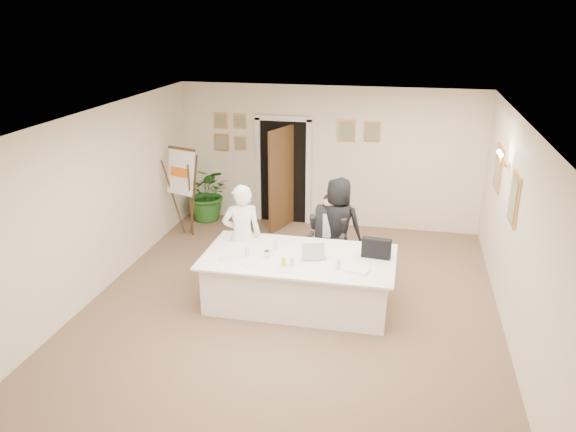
% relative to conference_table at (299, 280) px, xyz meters
% --- Properties ---
extents(floor, '(7.00, 7.00, 0.00)m').
position_rel_conference_table_xyz_m(floor, '(-0.09, -0.07, -0.39)').
color(floor, brown).
rests_on(floor, ground).
extents(ceiling, '(6.00, 7.00, 0.02)m').
position_rel_conference_table_xyz_m(ceiling, '(-0.09, -0.07, 2.41)').
color(ceiling, white).
rests_on(ceiling, wall_back).
extents(wall_back, '(6.00, 0.10, 2.80)m').
position_rel_conference_table_xyz_m(wall_back, '(-0.09, 3.43, 1.01)').
color(wall_back, white).
rests_on(wall_back, floor).
extents(wall_front, '(6.00, 0.10, 2.80)m').
position_rel_conference_table_xyz_m(wall_front, '(-0.09, -3.57, 1.01)').
color(wall_front, white).
rests_on(wall_front, floor).
extents(wall_left, '(0.10, 7.00, 2.80)m').
position_rel_conference_table_xyz_m(wall_left, '(-3.09, -0.07, 1.01)').
color(wall_left, white).
rests_on(wall_left, floor).
extents(wall_right, '(0.10, 7.00, 2.80)m').
position_rel_conference_table_xyz_m(wall_right, '(2.91, -0.07, 1.01)').
color(wall_right, white).
rests_on(wall_right, floor).
extents(doorway, '(1.14, 0.86, 2.20)m').
position_rel_conference_table_xyz_m(doorway, '(-0.97, 3.25, 0.65)').
color(doorway, black).
rests_on(doorway, floor).
extents(pictures_back_wall, '(3.40, 0.06, 0.80)m').
position_rel_conference_table_xyz_m(pictures_back_wall, '(-0.89, 3.40, 1.46)').
color(pictures_back_wall, '#CD8846').
rests_on(pictures_back_wall, wall_back).
extents(pictures_right_wall, '(0.06, 2.20, 0.80)m').
position_rel_conference_table_xyz_m(pictures_right_wall, '(2.88, 1.13, 1.36)').
color(pictures_right_wall, '#CD8846').
rests_on(pictures_right_wall, wall_right).
extents(wall_sconce, '(0.20, 0.30, 0.24)m').
position_rel_conference_table_xyz_m(wall_sconce, '(2.81, 1.13, 1.71)').
color(wall_sconce, '#D38443').
rests_on(wall_sconce, wall_right).
extents(conference_table, '(2.79, 1.48, 0.78)m').
position_rel_conference_table_xyz_m(conference_table, '(0.00, 0.00, 0.00)').
color(conference_table, white).
rests_on(conference_table, floor).
extents(seated_man, '(0.65, 0.68, 1.37)m').
position_rel_conference_table_xyz_m(seated_man, '(0.27, 1.19, 0.29)').
color(seated_man, black).
rests_on(seated_man, floor).
extents(flip_chart, '(0.62, 0.47, 1.72)m').
position_rel_conference_table_xyz_m(flip_chart, '(-2.65, 2.22, 0.40)').
color(flip_chart, '#352411').
rests_on(flip_chart, floor).
extents(standing_man, '(0.72, 0.61, 1.67)m').
position_rel_conference_table_xyz_m(standing_man, '(-0.99, 0.43, 0.44)').
color(standing_man, white).
rests_on(standing_man, floor).
extents(standing_woman, '(0.88, 0.66, 1.63)m').
position_rel_conference_table_xyz_m(standing_woman, '(0.41, 1.22, 0.42)').
color(standing_woman, black).
rests_on(standing_woman, floor).
extents(potted_palm, '(1.09, 0.95, 1.17)m').
position_rel_conference_table_xyz_m(potted_palm, '(-2.52, 3.13, 0.19)').
color(potted_palm, '#245B1E').
rests_on(potted_palm, floor).
extents(laptop, '(0.41, 0.43, 0.28)m').
position_rel_conference_table_xyz_m(laptop, '(0.23, 0.01, 0.52)').
color(laptop, '#B7BABC').
rests_on(laptop, conference_table).
extents(laptop_bag, '(0.43, 0.16, 0.29)m').
position_rel_conference_table_xyz_m(laptop_bag, '(1.10, 0.18, 0.53)').
color(laptop_bag, black).
rests_on(laptop_bag, conference_table).
extents(paper_stack, '(0.35, 0.29, 0.03)m').
position_rel_conference_table_xyz_m(paper_stack, '(0.89, -0.32, 0.40)').
color(paper_stack, white).
rests_on(paper_stack, conference_table).
extents(plate_left, '(0.24, 0.24, 0.01)m').
position_rel_conference_table_xyz_m(plate_left, '(-1.01, -0.32, 0.39)').
color(plate_left, white).
rests_on(plate_left, conference_table).
extents(plate_mid, '(0.24, 0.24, 0.01)m').
position_rel_conference_table_xyz_m(plate_mid, '(-0.61, -0.45, 0.39)').
color(plate_mid, white).
rests_on(plate_mid, conference_table).
extents(plate_near, '(0.25, 0.25, 0.01)m').
position_rel_conference_table_xyz_m(plate_near, '(-0.12, -0.52, 0.39)').
color(plate_near, white).
rests_on(plate_near, conference_table).
extents(glass_a, '(0.07, 0.07, 0.14)m').
position_rel_conference_table_xyz_m(glass_a, '(-0.74, -0.16, 0.45)').
color(glass_a, silver).
rests_on(glass_a, conference_table).
extents(glass_b, '(0.07, 0.07, 0.14)m').
position_rel_conference_table_xyz_m(glass_b, '(-0.02, -0.37, 0.45)').
color(glass_b, silver).
rests_on(glass_b, conference_table).
extents(glass_c, '(0.07, 0.07, 0.14)m').
position_rel_conference_table_xyz_m(glass_c, '(0.61, -0.32, 0.45)').
color(glass_c, silver).
rests_on(glass_c, conference_table).
extents(glass_d, '(0.07, 0.07, 0.14)m').
position_rel_conference_table_xyz_m(glass_d, '(-0.38, 0.18, 0.45)').
color(glass_d, silver).
rests_on(glass_d, conference_table).
extents(oj_glass, '(0.08, 0.08, 0.13)m').
position_rel_conference_table_xyz_m(oj_glass, '(-0.14, -0.40, 0.45)').
color(oj_glass, yellow).
rests_on(oj_glass, conference_table).
extents(steel_jug, '(0.10, 0.10, 0.11)m').
position_rel_conference_table_xyz_m(steel_jug, '(-0.44, -0.16, 0.44)').
color(steel_jug, silver).
rests_on(steel_jug, conference_table).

